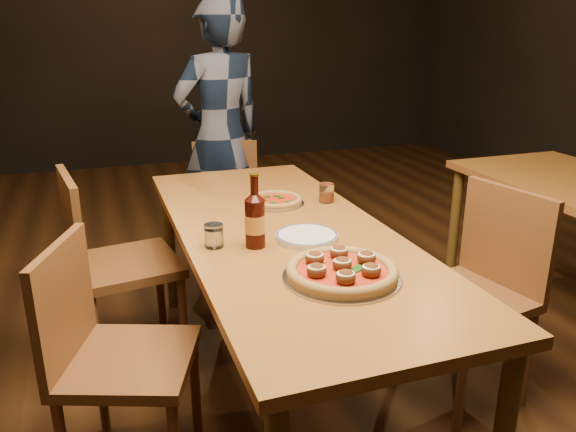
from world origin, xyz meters
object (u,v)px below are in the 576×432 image
object	(u,v)px
chair_end	(227,210)
pizza_meatball	(342,270)
plate_stack	(307,237)
beer_bottle	(255,222)
chair_main_sw	(126,263)
table_main	(284,246)
water_glass	(214,236)
amber_glass	(327,193)
diner	(220,137)
chair_main_nw	(129,359)
chair_main_e	(466,296)
pizza_margherita	(275,200)

from	to	relation	value
chair_end	pizza_meatball	bearing A→B (deg)	-79.05
plate_stack	beer_bottle	size ratio (longest dim) A/B	0.87
chair_main_sw	chair_end	world-z (taller)	chair_main_sw
chair_end	pizza_meatball	size ratio (longest dim) A/B	2.27
table_main	plate_stack	distance (m)	0.17
water_glass	amber_glass	size ratio (longest dim) A/B	1.01
chair_main_sw	beer_bottle	world-z (taller)	beer_bottle
amber_glass	diner	size ratio (longest dim) A/B	0.05
chair_main_sw	chair_end	bearing A→B (deg)	-49.37
chair_main_nw	plate_stack	distance (m)	0.76
chair_main_e	beer_bottle	bearing A→B (deg)	-109.76
plate_stack	table_main	bearing A→B (deg)	107.45
plate_stack	chair_main_nw	bearing A→B (deg)	-170.24
chair_main_sw	chair_main_e	size ratio (longest dim) A/B	1.03
table_main	chair_end	world-z (taller)	chair_end
chair_end	diner	distance (m)	0.47
pizza_meatball	water_glass	xyz separation A→B (m)	(-0.33, 0.40, 0.02)
beer_bottle	water_glass	distance (m)	0.16
amber_glass	beer_bottle	bearing A→B (deg)	-137.72
chair_main_nw	chair_main_e	size ratio (longest dim) A/B	0.96
chair_main_nw	plate_stack	xyz separation A→B (m)	(0.68, 0.12, 0.31)
chair_main_nw	chair_main_sw	size ratio (longest dim) A/B	0.93
chair_main_e	pizza_margherita	world-z (taller)	chair_main_e
pizza_margherita	plate_stack	bearing A→B (deg)	-93.29
chair_main_nw	amber_glass	world-z (taller)	chair_main_nw
table_main	chair_main_e	bearing A→B (deg)	-21.91
chair_end	beer_bottle	world-z (taller)	beer_bottle
pizza_meatball	amber_glass	size ratio (longest dim) A/B	4.47
chair_main_nw	amber_glass	xyz separation A→B (m)	(0.94, 0.53, 0.34)
chair_main_nw	chair_end	distance (m)	1.66
pizza_margherita	amber_glass	world-z (taller)	amber_glass
chair_main_nw	beer_bottle	size ratio (longest dim) A/B	3.39
chair_main_e	plate_stack	xyz separation A→B (m)	(-0.64, 0.14, 0.29)
plate_stack	water_glass	distance (m)	0.35
amber_glass	pizza_margherita	bearing A→B (deg)	168.35
chair_main_sw	pizza_margherita	size ratio (longest dim) A/B	3.72
pizza_meatball	pizza_margherita	size ratio (longest dim) A/B	1.47
chair_main_nw	water_glass	xyz separation A→B (m)	(0.34, 0.16, 0.34)
plate_stack	beer_bottle	world-z (taller)	beer_bottle
chair_main_e	plate_stack	world-z (taller)	chair_main_e
plate_stack	amber_glass	distance (m)	0.49
water_glass	plate_stack	bearing A→B (deg)	-7.40
plate_stack	pizza_meatball	bearing A→B (deg)	-92.69
chair_main_nw	diner	xyz separation A→B (m)	(0.72, 1.73, 0.40)
pizza_meatball	diner	world-z (taller)	diner
chair_main_sw	plate_stack	xyz separation A→B (m)	(0.64, -0.64, 0.28)
chair_main_sw	pizza_margherita	xyz separation A→B (m)	(0.66, -0.18, 0.28)
table_main	chair_main_sw	distance (m)	0.80
chair_main_sw	beer_bottle	bearing A→B (deg)	-154.24
chair_end	diner	xyz separation A→B (m)	(0.02, 0.23, 0.42)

